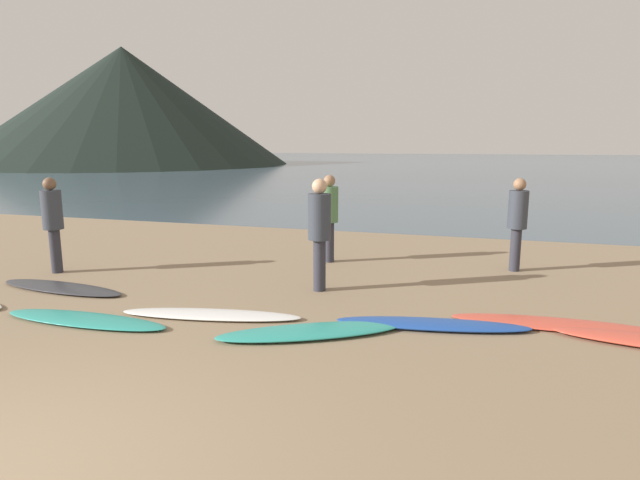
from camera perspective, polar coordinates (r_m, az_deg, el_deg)
The scene contains 13 objects.
ground_plane at distance 12.78m, azimuth 1.46°, elevation -0.50°, with size 120.00×120.00×0.20m, color #8C7559.
ocean_water at distance 63.59m, azimuth 14.21°, elevation 8.07°, with size 140.00×100.00×0.01m, color #475B6B.
headland_hill at distance 61.87m, azimuth -20.35°, elevation 13.38°, with size 34.57×34.57×12.28m, color black.
surfboard_2 at distance 9.49m, azimuth -26.20°, elevation -4.63°, with size 2.42×0.57×0.07m, color #333338.
surfboard_3 at distance 7.68m, azimuth -24.12°, elevation -7.86°, with size 2.44×0.54×0.07m, color teal.
surfboard_4 at distance 7.37m, azimuth -11.73°, elevation -7.89°, with size 2.50×0.47×0.07m, color white.
surfboard_5 at distance 6.58m, azimuth -1.09°, elevation -9.86°, with size 2.32×0.57×0.09m, color teal.
surfboard_6 at distance 6.98m, azimuth 12.04°, elevation -8.89°, with size 2.46×0.45×0.09m, color #1E479E.
surfboard_7 at distance 7.51m, azimuth 24.01°, elevation -8.30°, with size 2.58×0.54×0.06m, color #D84C38.
person_0 at distance 10.32m, azimuth 1.02°, elevation 3.14°, with size 0.35×0.35×1.72m.
person_1 at distance 10.60m, azimuth -26.95°, elevation 2.22°, with size 0.35×0.35×1.73m.
person_2 at distance 10.23m, azimuth 20.58°, elevation 2.36°, with size 0.35×0.35×1.71m.
person_3 at distance 8.27m, azimuth -0.06°, elevation 1.58°, with size 0.36×0.36×1.79m.
Camera 1 is at (3.38, -2.08, 2.33)m, focal length 29.59 mm.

